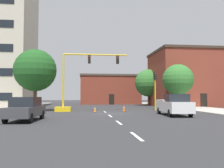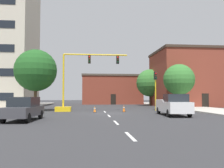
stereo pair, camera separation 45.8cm
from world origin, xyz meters
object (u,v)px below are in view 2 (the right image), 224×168
(traffic_signal_gantry, at_px, (72,93))
(tree_right_far, at_px, (150,83))
(tree_left_near, at_px, (36,70))
(pickup_truck_white, at_px, (173,105))
(sedan_dark_gray_near_left, at_px, (24,109))
(traffic_cone_roadside_a, at_px, (95,109))
(traffic_light_pole_right, at_px, (155,82))
(tree_right_mid, at_px, (179,80))
(traffic_cone_roadside_b, at_px, (124,109))

(traffic_signal_gantry, bearing_deg, tree_right_far, 49.04)
(tree_left_near, height_order, pickup_truck_white, tree_left_near)
(sedan_dark_gray_near_left, distance_m, traffic_cone_roadside_a, 10.04)
(traffic_light_pole_right, bearing_deg, tree_right_mid, 40.97)
(tree_right_mid, bearing_deg, tree_right_far, 96.95)
(tree_right_mid, relative_size, pickup_truck_white, 1.16)
(traffic_cone_roadside_a, bearing_deg, tree_right_far, 57.82)
(tree_right_far, relative_size, sedan_dark_gray_near_left, 1.48)
(tree_right_mid, xyz_separation_m, traffic_cone_roadside_b, (-8.89, -5.92, -3.77))
(traffic_signal_gantry, relative_size, traffic_cone_roadside_b, 11.01)
(pickup_truck_white, height_order, traffic_cone_roadside_b, pickup_truck_white)
(tree_left_near, relative_size, traffic_cone_roadside_a, 11.20)
(traffic_signal_gantry, xyz_separation_m, traffic_cone_roadside_b, (5.93, -1.35, -1.83))
(traffic_cone_roadside_b, bearing_deg, traffic_light_pole_right, 24.16)
(traffic_light_pole_right, height_order, tree_left_near, tree_left_near)
(sedan_dark_gray_near_left, bearing_deg, traffic_cone_roadside_a, 57.09)
(traffic_signal_gantry, relative_size, traffic_cone_roadside_a, 12.77)
(tree_left_near, distance_m, traffic_cone_roadside_a, 8.85)
(traffic_light_pole_right, distance_m, traffic_cone_roadside_a, 8.60)
(tree_right_far, bearing_deg, traffic_cone_roadside_a, -122.18)
(sedan_dark_gray_near_left, relative_size, traffic_cone_roadside_a, 6.98)
(tree_right_far, height_order, traffic_cone_roadside_a, tree_right_far)
(traffic_light_pole_right, xyz_separation_m, tree_left_near, (-14.67, 0.44, 1.36))
(tree_left_near, relative_size, traffic_cone_roadside_b, 9.66)
(tree_right_mid, xyz_separation_m, tree_left_near, (-19.28, -3.56, 0.74))
(tree_right_far, xyz_separation_m, traffic_cone_roadside_a, (-10.90, -17.31, -3.94))
(traffic_signal_gantry, height_order, tree_right_mid, traffic_signal_gantry)
(traffic_signal_gantry, bearing_deg, sedan_dark_gray_near_left, -105.67)
(tree_right_far, height_order, traffic_cone_roadside_b, tree_right_far)
(tree_right_far, distance_m, tree_right_mid, 11.04)
(tree_right_far, xyz_separation_m, tree_left_near, (-17.94, -14.52, 0.63))
(sedan_dark_gray_near_left, relative_size, traffic_cone_roadside_b, 6.02)
(traffic_light_pole_right, distance_m, traffic_cone_roadside_b, 5.65)
(traffic_cone_roadside_b, bearing_deg, tree_right_mid, 33.68)
(traffic_light_pole_right, xyz_separation_m, sedan_dark_gray_near_left, (-13.07, -10.77, -2.64))
(traffic_light_pole_right, bearing_deg, tree_right_far, 77.66)
(traffic_cone_roadside_a, height_order, traffic_cone_roadside_b, traffic_cone_roadside_b)
(traffic_cone_roadside_a, bearing_deg, pickup_truck_white, -35.69)
(traffic_signal_gantry, relative_size, tree_left_near, 1.14)
(traffic_light_pole_right, height_order, tree_right_far, tree_right_far)
(traffic_light_pole_right, relative_size, tree_left_near, 0.65)
(tree_right_far, xyz_separation_m, tree_right_mid, (1.34, -10.96, -0.11))
(pickup_truck_white, relative_size, sedan_dark_gray_near_left, 1.19)
(traffic_signal_gantry, xyz_separation_m, pickup_truck_white, (9.69, -6.89, -1.23))
(traffic_cone_roadside_a, bearing_deg, tree_left_near, 158.38)
(traffic_light_pole_right, height_order, traffic_cone_roadside_b, traffic_light_pole_right)
(sedan_dark_gray_near_left, height_order, traffic_cone_roadside_a, sedan_dark_gray_near_left)
(tree_right_mid, relative_size, sedan_dark_gray_near_left, 1.38)
(traffic_signal_gantry, distance_m, tree_left_near, 5.30)
(tree_right_mid, distance_m, sedan_dark_gray_near_left, 23.27)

